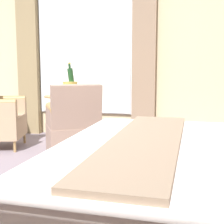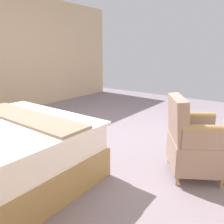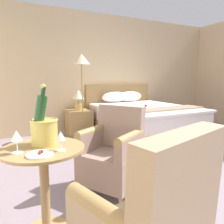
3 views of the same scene
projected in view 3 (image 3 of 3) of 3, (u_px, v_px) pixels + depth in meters
name	position (u px, v px, depth m)	size (l,w,h in m)	color
wall_headboard_side	(110.00, 73.00, 5.43)	(6.00, 0.12, 2.73)	#CAB08A
bed	(142.00, 120.00, 4.64)	(1.75, 2.24, 1.09)	#9A7949
nightstand	(79.00, 122.00, 4.81)	(0.54, 0.47, 0.55)	#9A7949
bedside_lamp	(78.00, 98.00, 4.72)	(0.24, 0.24, 0.45)	tan
floor_lamp_brass	(82.00, 67.00, 4.45)	(0.36, 0.36, 1.73)	olive
side_table_round	(45.00, 182.00, 1.68)	(0.62, 0.62, 0.72)	#9A7949
champagne_bucket	(44.00, 128.00, 1.69)	(0.21, 0.21, 0.47)	gold
wine_glass_near_bucket	(17.00, 137.00, 1.50)	(0.08, 0.08, 0.16)	white
wine_glass_near_edge	(61.00, 137.00, 1.55)	(0.07, 0.07, 0.14)	white
snack_plate	(40.00, 154.00, 1.47)	(0.18, 0.18, 0.04)	white
armchair_by_window	(113.00, 154.00, 2.41)	(0.78, 0.78, 0.93)	#9A7949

